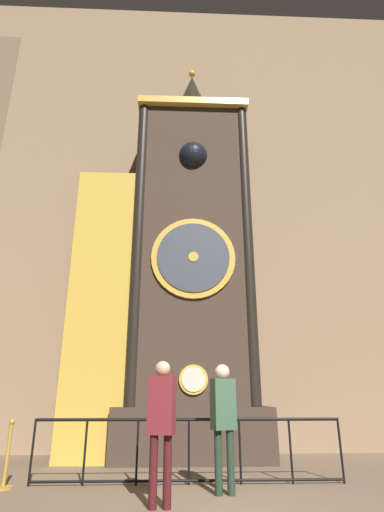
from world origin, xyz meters
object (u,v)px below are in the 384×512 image
(clock_tower, at_px, (173,269))
(visitor_near, at_px, (162,416))
(visitor_far, at_px, (223,413))
(stanchion_post, at_px, (6,466))

(clock_tower, xyz_separation_m, visitor_near, (-0.09, -3.83, -3.24))
(clock_tower, height_order, visitor_far, clock_tower)
(clock_tower, height_order, visitor_near, clock_tower)
(clock_tower, bearing_deg, visitor_near, -91.30)
(visitor_far, height_order, stanchion_post, visitor_far)
(visitor_near, xyz_separation_m, visitor_far, (0.91, 0.69, 0.01))
(visitor_near, distance_m, stanchion_post, 2.80)
(stanchion_post, bearing_deg, visitor_far, -9.23)
(visitor_far, distance_m, stanchion_post, 3.44)
(clock_tower, distance_m, visitor_near, 5.02)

